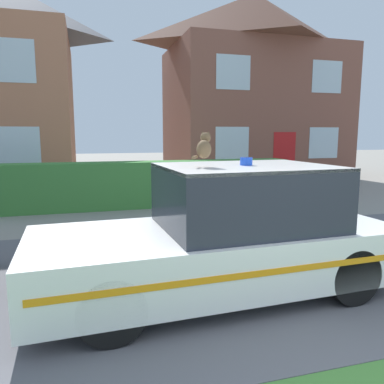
{
  "coord_description": "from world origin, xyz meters",
  "views": [
    {
      "loc": [
        -2.05,
        -1.61,
        1.99
      ],
      "look_at": [
        -0.35,
        4.3,
        1.05
      ],
      "focal_mm": 35.0,
      "sensor_mm": 36.0,
      "label": 1
    }
  ],
  "objects": [
    {
      "name": "garden_hedge",
      "position": [
        -0.5,
        8.65,
        0.63
      ],
      "size": [
        8.51,
        0.74,
        1.26
      ],
      "primitive_type": "cube",
      "color": "#3D7F38",
      "rests_on": "ground"
    },
    {
      "name": "road_strip",
      "position": [
        0.0,
        3.43,
        0.01
      ],
      "size": [
        28.0,
        5.11,
        0.01
      ],
      "primitive_type": "cube",
      "color": "#5B5B60",
      "rests_on": "ground"
    },
    {
      "name": "police_car",
      "position": [
        -0.38,
        2.63,
        0.75
      ],
      "size": [
        4.58,
        1.96,
        1.71
      ],
      "rotation": [
        0.0,
        0.0,
        3.18
      ],
      "color": "black",
      "rests_on": "road_strip"
    },
    {
      "name": "house_right",
      "position": [
        5.67,
        14.88,
        4.23
      ],
      "size": [
        7.97,
        5.52,
        8.3
      ],
      "color": "brown",
      "rests_on": "ground"
    },
    {
      "name": "cat",
      "position": [
        -0.7,
        2.59,
        1.85
      ],
      "size": [
        0.32,
        0.31,
        0.32
      ],
      "rotation": [
        0.0,
        0.0,
        1.09
      ],
      "color": "brown",
      "rests_on": "police_car"
    }
  ]
}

